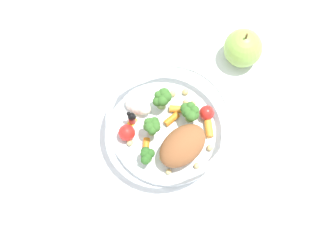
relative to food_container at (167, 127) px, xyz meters
name	(u,v)px	position (x,y,z in m)	size (l,w,h in m)	color
ground_plane	(172,133)	(0.00, 0.01, -0.03)	(2.40, 2.40, 0.00)	white
food_container	(167,127)	(0.00, 0.00, 0.00)	(0.20, 0.20, 0.06)	white
loose_apple	(243,48)	(-0.20, 0.02, 0.00)	(0.07, 0.07, 0.08)	#8CB74C
folded_napkin	(68,237)	(0.23, -0.02, -0.03)	(0.15, 0.10, 0.01)	silver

